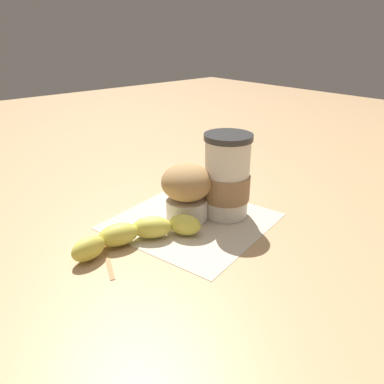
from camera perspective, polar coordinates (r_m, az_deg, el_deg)
The scene contains 6 objects.
ground_plane at distance 0.67m, azimuth 0.00°, elevation -4.46°, with size 3.00×3.00×0.00m, color tan.
paper_napkin at distance 0.67m, azimuth 0.00°, elevation -4.41°, with size 0.25×0.25×0.00m, color beige.
coffee_cup at distance 0.67m, azimuth 5.33°, elevation 2.10°, with size 0.09×0.09×0.15m.
muffin at distance 0.66m, azimuth -0.90°, elevation 0.31°, with size 0.09×0.09×0.10m.
banana at distance 0.60m, azimuth -8.41°, elevation -6.17°, with size 0.21×0.10×0.04m.
wooden_stirrer at distance 0.59m, azimuth -12.76°, elevation -9.83°, with size 0.11×0.01×0.00m, color #9E7547.
Camera 1 is at (0.39, 0.45, 0.32)m, focal length 35.00 mm.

